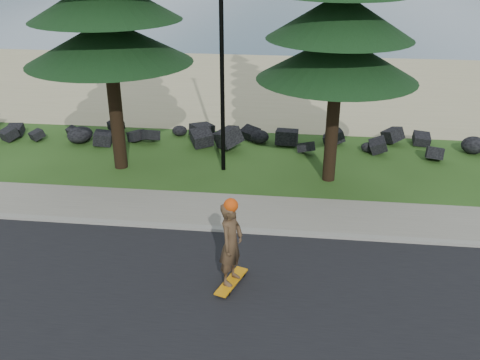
{
  "coord_description": "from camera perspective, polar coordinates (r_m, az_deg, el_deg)",
  "views": [
    {
      "loc": [
        2.49,
        -13.19,
        7.25
      ],
      "look_at": [
        0.94,
        0.0,
        1.12
      ],
      "focal_mm": 40.0,
      "sensor_mm": 36.0,
      "label": 1
    }
  ],
  "objects": [
    {
      "name": "road",
      "position": [
        11.58,
        -7.48,
        -14.16
      ],
      "size": [
        160.0,
        7.0,
        0.02
      ],
      "primitive_type": "cube",
      "color": "black",
      "rests_on": "ground"
    },
    {
      "name": "lamp_post",
      "position": [
        16.87,
        -1.96,
        14.13
      ],
      "size": [
        0.25,
        0.14,
        8.14
      ],
      "color": "black",
      "rests_on": "ground"
    },
    {
      "name": "skateboarder",
      "position": [
        11.73,
        -0.95,
        -6.84
      ],
      "size": [
        0.67,
        1.2,
        2.18
      ],
      "rotation": [
        0.0,
        0.0,
        1.24
      ],
      "color": "orange",
      "rests_on": "ground"
    },
    {
      "name": "ocean",
      "position": [
        64.64,
        4.7,
        18.27
      ],
      "size": [
        160.0,
        58.0,
        0.01
      ],
      "primitive_type": "cube",
      "color": "#38596B",
      "rests_on": "ground"
    },
    {
      "name": "ground",
      "position": [
        15.25,
        -3.52,
        -3.64
      ],
      "size": [
        160.0,
        160.0,
        0.0
      ],
      "primitive_type": "plane",
      "color": "#254716",
      "rests_on": "ground"
    },
    {
      "name": "seawall_boulders",
      "position": [
        20.29,
        -0.79,
        3.85
      ],
      "size": [
        60.0,
        2.4,
        1.1
      ],
      "primitive_type": null,
      "color": "black",
      "rests_on": "ground"
    },
    {
      "name": "beach_sand",
      "position": [
        28.73,
        1.54,
        10.17
      ],
      "size": [
        160.0,
        15.0,
        0.01
      ],
      "primitive_type": "cube",
      "color": "tan",
      "rests_on": "ground"
    },
    {
      "name": "kerb",
      "position": [
        14.46,
        -4.14,
        -5.15
      ],
      "size": [
        160.0,
        0.2,
        0.1
      ],
      "primitive_type": "cube",
      "color": "gray",
      "rests_on": "ground"
    },
    {
      "name": "sidewalk",
      "position": [
        15.41,
        -3.4,
        -3.16
      ],
      "size": [
        160.0,
        2.0,
        0.08
      ],
      "primitive_type": "cube",
      "color": "gray",
      "rests_on": "ground"
    }
  ]
}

